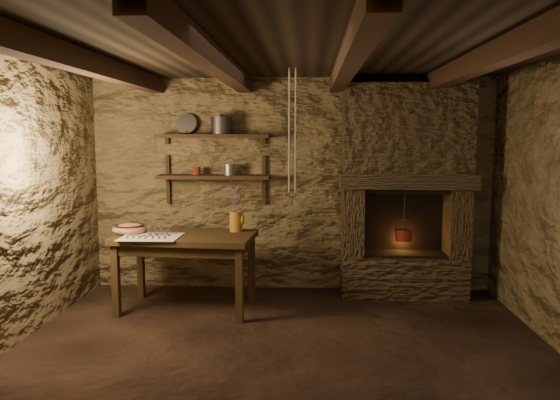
# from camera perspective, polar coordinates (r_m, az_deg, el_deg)

# --- Properties ---
(floor) EXTENTS (4.50, 4.50, 0.00)m
(floor) POSITION_cam_1_polar(r_m,az_deg,el_deg) (4.53, 0.14, -16.06)
(floor) COLOR black
(floor) RESTS_ON ground
(back_wall) EXTENTS (4.50, 0.04, 2.40)m
(back_wall) POSITION_cam_1_polar(r_m,az_deg,el_deg) (6.20, 1.10, 1.60)
(back_wall) COLOR brown
(back_wall) RESTS_ON floor
(front_wall) EXTENTS (4.50, 0.04, 2.40)m
(front_wall) POSITION_cam_1_polar(r_m,az_deg,el_deg) (2.25, -2.52, -7.59)
(front_wall) COLOR brown
(front_wall) RESTS_ON floor
(ceiling) EXTENTS (4.50, 4.00, 0.04)m
(ceiling) POSITION_cam_1_polar(r_m,az_deg,el_deg) (4.23, 0.15, 15.51)
(ceiling) COLOR black
(ceiling) RESTS_ON back_wall
(beam_far_left) EXTENTS (0.14, 3.95, 0.16)m
(beam_far_left) POSITION_cam_1_polar(r_m,az_deg,el_deg) (4.54, -19.66, 13.36)
(beam_far_left) COLOR black
(beam_far_left) RESTS_ON ceiling
(beam_mid_left) EXTENTS (0.14, 3.95, 0.16)m
(beam_mid_left) POSITION_cam_1_polar(r_m,az_deg,el_deg) (4.27, -6.78, 14.15)
(beam_mid_left) COLOR black
(beam_mid_left) RESTS_ON ceiling
(beam_mid_right) EXTENTS (0.14, 3.95, 0.16)m
(beam_mid_right) POSITION_cam_1_polar(r_m,az_deg,el_deg) (4.22, 7.16, 14.24)
(beam_mid_right) COLOR black
(beam_mid_right) RESTS_ON ceiling
(beam_far_right) EXTENTS (0.14, 3.95, 0.16)m
(beam_far_right) POSITION_cam_1_polar(r_m,az_deg,el_deg) (4.40, 20.65, 13.55)
(beam_far_right) COLOR black
(beam_far_right) RESTS_ON ceiling
(shelf_lower) EXTENTS (1.25, 0.30, 0.04)m
(shelf_lower) POSITION_cam_1_polar(r_m,az_deg,el_deg) (6.12, -6.93, 2.43)
(shelf_lower) COLOR black
(shelf_lower) RESTS_ON back_wall
(shelf_upper) EXTENTS (1.25, 0.30, 0.04)m
(shelf_upper) POSITION_cam_1_polar(r_m,az_deg,el_deg) (6.10, -6.99, 6.64)
(shelf_upper) COLOR black
(shelf_upper) RESTS_ON back_wall
(hearth) EXTENTS (1.43, 0.51, 2.30)m
(hearth) POSITION_cam_1_polar(r_m,az_deg,el_deg) (6.05, 12.94, 1.56)
(hearth) COLOR #3A2D1D
(hearth) RESTS_ON floor
(work_table) EXTENTS (1.41, 0.87, 0.77)m
(work_table) POSITION_cam_1_polar(r_m,az_deg,el_deg) (5.63, -9.75, -7.12)
(work_table) COLOR black
(work_table) RESTS_ON floor
(linen_cloth) EXTENTS (0.56, 0.45, 0.01)m
(linen_cloth) POSITION_cam_1_polar(r_m,az_deg,el_deg) (5.46, -13.32, -3.77)
(linen_cloth) COLOR white
(linen_cloth) RESTS_ON work_table
(pewter_cutlery_row) EXTENTS (0.47, 0.18, 0.01)m
(pewter_cutlery_row) POSITION_cam_1_polar(r_m,az_deg,el_deg) (5.44, -13.38, -3.70)
(pewter_cutlery_row) COLOR gray
(pewter_cutlery_row) RESTS_ON linen_cloth
(drinking_glasses) EXTENTS (0.18, 0.05, 0.07)m
(drinking_glasses) POSITION_cam_1_polar(r_m,az_deg,el_deg) (5.55, -12.84, -3.16)
(drinking_glasses) COLOR silver
(drinking_glasses) RESTS_ON linen_cloth
(stoneware_jug) EXTENTS (0.17, 0.17, 0.47)m
(stoneware_jug) POSITION_cam_1_polar(r_m,az_deg,el_deg) (5.62, -4.60, -1.25)
(stoneware_jug) COLOR #AF7722
(stoneware_jug) RESTS_ON work_table
(wooden_bowl) EXTENTS (0.40, 0.40, 0.12)m
(wooden_bowl) POSITION_cam_1_polar(r_m,az_deg,el_deg) (5.73, -15.45, -2.97)
(wooden_bowl) COLOR #A76C48
(wooden_bowl) RESTS_ON work_table
(iron_stockpot) EXTENTS (0.23, 0.23, 0.17)m
(iron_stockpot) POSITION_cam_1_polar(r_m,az_deg,el_deg) (6.09, -6.12, 7.65)
(iron_stockpot) COLOR #322F2C
(iron_stockpot) RESTS_ON shelf_upper
(tin_pan) EXTENTS (0.24, 0.12, 0.23)m
(tin_pan) POSITION_cam_1_polar(r_m,az_deg,el_deg) (6.27, -9.74, 7.86)
(tin_pan) COLOR #989893
(tin_pan) RESTS_ON shelf_upper
(small_kettle) EXTENTS (0.21, 0.17, 0.19)m
(small_kettle) POSITION_cam_1_polar(r_m,az_deg,el_deg) (6.09, -5.28, 3.18)
(small_kettle) COLOR #989893
(small_kettle) RESTS_ON shelf_lower
(rusty_tin) EXTENTS (0.10, 0.10, 0.09)m
(rusty_tin) POSITION_cam_1_polar(r_m,az_deg,el_deg) (6.15, -8.72, 3.03)
(rusty_tin) COLOR maroon
(rusty_tin) RESTS_ON shelf_lower
(red_pot) EXTENTS (0.21, 0.21, 0.54)m
(red_pot) POSITION_cam_1_polar(r_m,az_deg,el_deg) (6.07, 12.80, -3.50)
(red_pot) COLOR maroon
(red_pot) RESTS_ON hearth
(hanging_ropes) EXTENTS (0.08, 0.08, 1.20)m
(hanging_ropes) POSITION_cam_1_polar(r_m,az_deg,el_deg) (5.22, 1.30, 7.23)
(hanging_ropes) COLOR beige
(hanging_ropes) RESTS_ON ceiling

